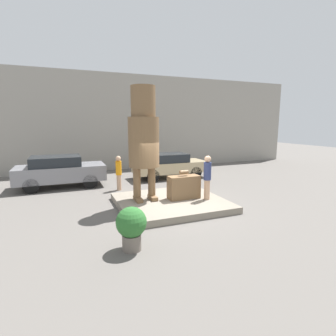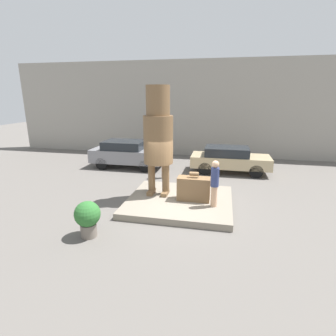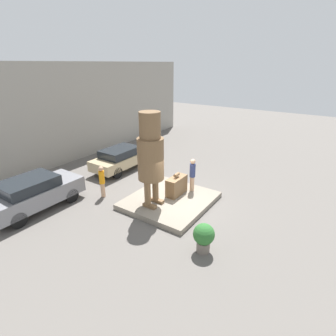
# 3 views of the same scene
# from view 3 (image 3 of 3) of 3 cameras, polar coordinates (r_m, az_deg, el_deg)

# --- Properties ---
(ground_plane) EXTENTS (60.00, 60.00, 0.00)m
(ground_plane) POSITION_cam_3_polar(r_m,az_deg,el_deg) (13.05, 0.43, -7.53)
(ground_plane) COLOR #605B56
(pedestal) EXTENTS (4.04, 3.72, 0.25)m
(pedestal) POSITION_cam_3_polar(r_m,az_deg,el_deg) (12.99, 0.43, -7.05)
(pedestal) COLOR gray
(pedestal) RESTS_ON ground_plane
(building_backdrop) EXTENTS (28.00, 0.60, 6.51)m
(building_backdrop) POSITION_cam_3_polar(r_m,az_deg,el_deg) (18.40, -24.51, 10.10)
(building_backdrop) COLOR gray
(building_backdrop) RESTS_ON ground_plane
(statue_figure) EXTENTS (1.17, 1.17, 4.32)m
(statue_figure) POSITION_cam_3_polar(r_m,az_deg,el_deg) (11.42, -3.82, 3.27)
(statue_figure) COLOR brown
(statue_figure) RESTS_ON pedestal
(giant_suitcase) EXTENTS (1.25, 0.54, 1.14)m
(giant_suitcase) POSITION_cam_3_polar(r_m,az_deg,el_deg) (13.12, 1.87, -3.86)
(giant_suitcase) COLOR brown
(giant_suitcase) RESTS_ON pedestal
(tourist) EXTENTS (0.29, 0.29, 1.73)m
(tourist) POSITION_cam_3_polar(r_m,az_deg,el_deg) (13.34, 5.34, -1.22)
(tourist) COLOR tan
(tourist) RESTS_ON pedestal
(parked_car_grey) EXTENTS (4.24, 1.87, 1.59)m
(parked_car_grey) POSITION_cam_3_polar(r_m,az_deg,el_deg) (13.63, -27.21, -4.77)
(parked_car_grey) COLOR gray
(parked_car_grey) RESTS_ON ground_plane
(parked_car_tan) EXTENTS (4.27, 1.73, 1.44)m
(parked_car_tan) POSITION_cam_3_polar(r_m,az_deg,el_deg) (17.00, -9.99, 2.24)
(parked_car_tan) COLOR tan
(parked_car_tan) RESTS_ON ground_plane
(planter_pot) EXTENTS (0.79, 0.79, 1.14)m
(planter_pot) POSITION_cam_3_polar(r_m,az_deg,el_deg) (9.75, 7.78, -14.52)
(planter_pot) COLOR #70665B
(planter_pot) RESTS_ON ground_plane
(worker_hivis) EXTENTS (0.28, 0.28, 1.67)m
(worker_hivis) POSITION_cam_3_polar(r_m,az_deg,el_deg) (13.62, -14.18, -2.61)
(worker_hivis) COLOR tan
(worker_hivis) RESTS_ON ground_plane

